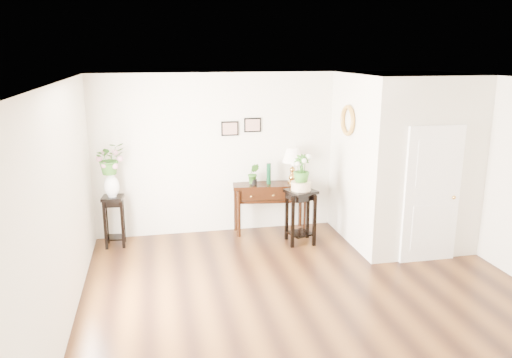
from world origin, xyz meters
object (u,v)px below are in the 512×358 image
object	(u,v)px
console_table	(270,208)
plant_stand_b	(300,216)
plant_stand_a	(114,221)
table_lamp	(292,163)

from	to	relation	value
console_table	plant_stand_b	xyz separation A→B (m)	(0.36, -0.64, 0.02)
plant_stand_a	plant_stand_b	distance (m)	3.08
plant_stand_a	plant_stand_b	size ratio (longest dim) A/B	0.93
plant_stand_b	table_lamp	bearing A→B (deg)	87.17
console_table	table_lamp	xyz separation A→B (m)	(0.39, 0.00, 0.79)
console_table	plant_stand_b	world-z (taller)	plant_stand_b
console_table	table_lamp	world-z (taller)	table_lamp
table_lamp	plant_stand_a	size ratio (longest dim) A/B	0.74
plant_stand_a	plant_stand_b	world-z (taller)	plant_stand_b
plant_stand_a	plant_stand_b	xyz separation A→B (m)	(3.04, -0.49, 0.03)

